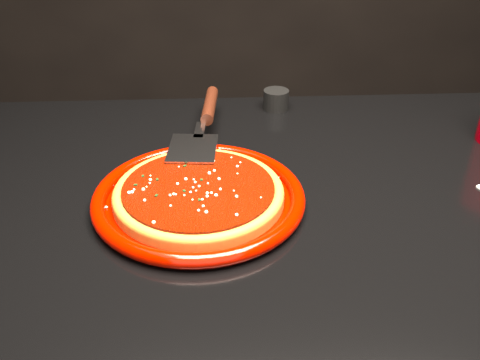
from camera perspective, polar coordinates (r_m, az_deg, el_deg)
name	(u,v)px	position (r m, az deg, el deg)	size (l,w,h in m)	color
plate	(199,197)	(0.76, -4.41, -1.86)	(0.30, 0.30, 0.02)	#7F0600
pizza_crust	(199,195)	(0.76, -4.42, -1.64)	(0.24, 0.24, 0.01)	brown
pizza_crust_rim	(199,192)	(0.75, -4.44, -1.26)	(0.24, 0.24, 0.02)	brown
pizza_sauce	(198,189)	(0.75, -4.45, -0.98)	(0.21, 0.21, 0.01)	#5F0C00
parmesan_dusting	(198,186)	(0.75, -4.47, -0.59)	(0.21, 0.21, 0.01)	beige
basil_flecks	(198,186)	(0.75, -4.47, -0.65)	(0.19, 0.19, 0.00)	black
pizza_server	(203,123)	(0.91, -3.93, 6.13)	(0.09, 0.32, 0.02)	silver
ramekin	(276,100)	(1.06, 3.86, 8.55)	(0.05, 0.05, 0.04)	black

